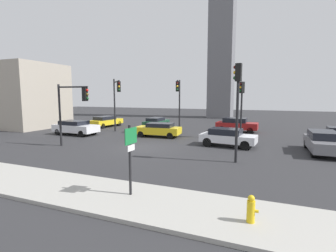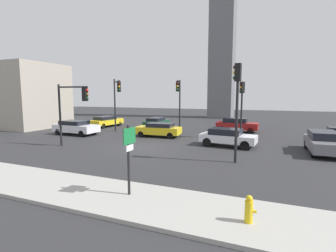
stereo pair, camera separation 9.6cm
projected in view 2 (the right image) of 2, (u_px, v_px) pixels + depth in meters
ground_plane at (144, 147)px, 19.19m from camera, size 109.85×109.85×0.00m
sidewalk_corner at (48, 185)px, 10.93m from camera, size 39.54×3.11×0.15m
direction_sign at (129, 152)px, 9.48m from camera, size 0.15×0.77×2.67m
traffic_light_0 at (237, 95)px, 14.38m from camera, size 0.48×0.36×5.69m
traffic_light_1 at (117, 95)px, 25.86m from camera, size 2.51×2.82×5.66m
traffic_light_2 at (179, 95)px, 26.40m from camera, size 0.97×2.94×5.57m
traffic_light_3 at (73, 103)px, 19.12m from camera, size 2.67×0.47×4.75m
traffic_light_4 at (242, 99)px, 22.47m from camera, size 0.46×0.47×5.11m
fire_hydrant at (249, 209)px, 7.50m from camera, size 0.34×0.24×0.84m
car_0 at (76, 127)px, 25.30m from camera, size 4.57×2.15×1.41m
car_1 at (106, 121)px, 31.66m from camera, size 2.28×4.67×1.34m
car_2 at (227, 137)px, 19.48m from camera, size 4.28×2.17×1.38m
car_3 at (323, 142)px, 17.11m from camera, size 1.93×4.58×1.49m
car_4 at (237, 125)px, 27.32m from camera, size 4.34×1.92×1.49m
car_6 at (159, 129)px, 23.97m from camera, size 4.32×2.06×1.33m
car_7 at (157, 122)px, 30.01m from camera, size 1.82×4.09×1.32m
building_flank at (14, 96)px, 32.09m from camera, size 12.37×7.40×7.68m
skyline_tower at (223, 20)px, 42.97m from camera, size 4.04×4.04×33.28m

